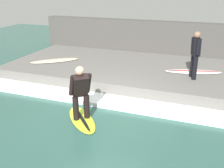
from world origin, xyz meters
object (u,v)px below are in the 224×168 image
Objects in this scene: surfboard_waiting_near at (193,72)px; surfboard_spare at (55,61)px; surfer_riding at (81,90)px; surfer_waiting_near at (195,53)px; surfboard_riding at (82,119)px.

surfboard_waiting_near is 5.53m from surfboard_spare.
surfboard_waiting_near reaches higher than surfboard_spare.
surfer_riding is 4.65m from surfboard_waiting_near.
surfboard_spare is at bearing 88.56° from surfer_waiting_near.
surfer_riding is 0.94× the size of surfer_waiting_near.
surfboard_riding is 4.36m from surfer_waiting_near.
surfer_waiting_near reaches higher than surfboard_spare.
surfer_riding is at bearing -139.21° from surfboard_spare.
surfer_waiting_near is at bearing -178.45° from surfboard_waiting_near.
surfer_waiting_near is (3.20, -2.64, 1.34)m from surfboard_riding.
surfer_waiting_near is (3.20, -2.64, 0.49)m from surfer_riding.
surfboard_spare is at bearing 40.79° from surfer_riding.
surfboard_spare is (3.34, 2.88, -0.37)m from surfer_riding.
surfer_riding is (0.00, 0.00, 0.85)m from surfboard_riding.
surfboard_riding is 4.44m from surfboard_spare.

